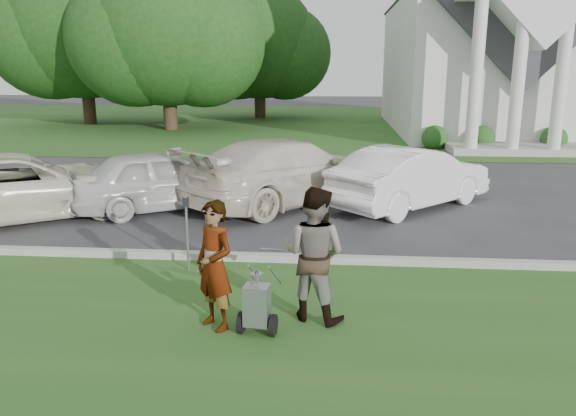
# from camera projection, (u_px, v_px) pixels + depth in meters

# --- Properties ---
(ground) EXTENTS (120.00, 120.00, 0.00)m
(ground) POSITION_uv_depth(u_px,v_px,m) (263.00, 273.00, 9.66)
(ground) COLOR #333335
(ground) RESTS_ON ground
(grass_strip) EXTENTS (80.00, 7.00, 0.01)m
(grass_strip) POSITION_uv_depth(u_px,v_px,m) (232.00, 360.00, 6.76)
(grass_strip) COLOR #27531C
(grass_strip) RESTS_ON ground
(church_lawn) EXTENTS (80.00, 30.00, 0.01)m
(church_lawn) POSITION_uv_depth(u_px,v_px,m) (316.00, 122.00, 35.75)
(church_lawn) COLOR #27531C
(church_lawn) RESTS_ON ground
(curb) EXTENTS (80.00, 0.18, 0.15)m
(curb) POSITION_uv_depth(u_px,v_px,m) (267.00, 258.00, 10.17)
(curb) COLOR #9E9E93
(curb) RESTS_ON ground
(church) EXTENTS (9.19, 19.00, 24.10)m
(church) POSITION_uv_depth(u_px,v_px,m) (484.00, 18.00, 29.82)
(church) COLOR white
(church) RESTS_ON ground
(tree_left) EXTENTS (10.63, 8.40, 9.71)m
(tree_left) POSITION_uv_depth(u_px,v_px,m) (166.00, 35.00, 30.30)
(tree_left) COLOR #332316
(tree_left) RESTS_ON ground
(tree_far) EXTENTS (11.64, 9.20, 10.73)m
(tree_far) POSITION_uv_depth(u_px,v_px,m) (82.00, 28.00, 33.54)
(tree_far) COLOR #332316
(tree_far) RESTS_ON ground
(tree_back) EXTENTS (9.61, 7.60, 8.89)m
(tree_back) POSITION_uv_depth(u_px,v_px,m) (259.00, 47.00, 37.80)
(tree_back) COLOR #332316
(tree_back) RESTS_ON ground
(striping_cart) EXTENTS (0.53, 1.03, 0.93)m
(striping_cart) POSITION_uv_depth(u_px,v_px,m) (257.00, 306.00, 7.35)
(striping_cart) COLOR black
(striping_cart) RESTS_ON ground
(person_left) EXTENTS (0.76, 0.73, 1.76)m
(person_left) POSITION_uv_depth(u_px,v_px,m) (215.00, 267.00, 7.41)
(person_left) COLOR #999999
(person_left) RESTS_ON ground
(person_right) EXTENTS (1.12, 1.01, 1.88)m
(person_right) POSITION_uv_depth(u_px,v_px,m) (314.00, 255.00, 7.68)
(person_right) COLOR #999999
(person_right) RESTS_ON ground
(parking_meter_near) EXTENTS (0.10, 0.09, 1.33)m
(parking_meter_near) POSITION_uv_depth(u_px,v_px,m) (187.00, 224.00, 9.56)
(parking_meter_near) COLOR gray
(parking_meter_near) RESTS_ON ground
(car_a) EXTENTS (5.92, 5.24, 1.52)m
(car_a) POSITION_uv_depth(u_px,v_px,m) (21.00, 186.00, 12.94)
(car_a) COLOR #EFEACB
(car_a) RESTS_ON ground
(car_b) EXTENTS (4.71, 3.86, 1.51)m
(car_b) POSITION_uv_depth(u_px,v_px,m) (162.00, 180.00, 13.76)
(car_b) COLOR silver
(car_b) RESTS_ON ground
(car_c) EXTENTS (5.65, 5.85, 1.68)m
(car_c) POSITION_uv_depth(u_px,v_px,m) (287.00, 171.00, 14.36)
(car_c) COLOR beige
(car_c) RESTS_ON ground
(car_d) EXTENTS (4.45, 4.44, 1.53)m
(car_d) POSITION_uv_depth(u_px,v_px,m) (411.00, 177.00, 13.98)
(car_d) COLOR white
(car_d) RESTS_ON ground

